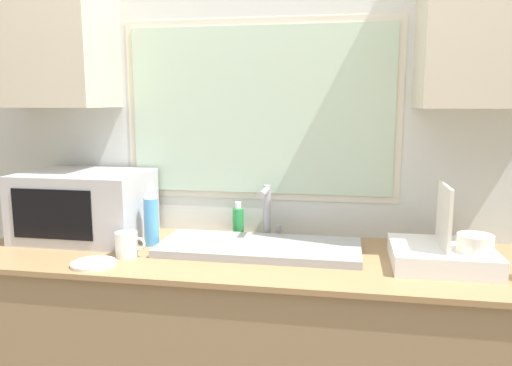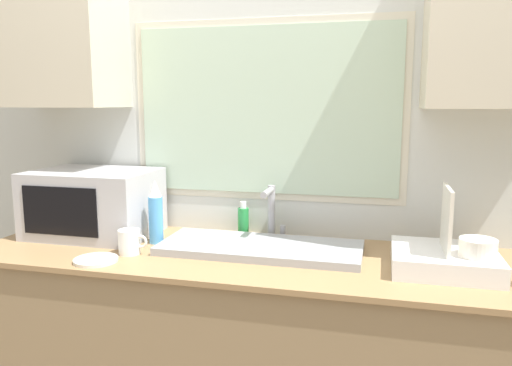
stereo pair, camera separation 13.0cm
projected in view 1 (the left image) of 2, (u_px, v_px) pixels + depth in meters
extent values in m
cube|color=#8C7251|center=(246.00, 365.00, 1.98)|extent=(2.10, 0.63, 0.87)
cube|color=#99754C|center=(246.00, 256.00, 1.91)|extent=(2.13, 0.66, 0.02)
cube|color=silver|center=(261.00, 141.00, 2.17)|extent=(6.00, 0.06, 2.60)
cube|color=beige|center=(260.00, 111.00, 2.12)|extent=(1.18, 0.01, 0.77)
cube|color=#B2CCB2|center=(259.00, 111.00, 2.12)|extent=(1.12, 0.01, 0.71)
cube|color=beige|center=(46.00, 18.00, 2.06)|extent=(0.50, 0.32, 0.73)
cube|color=beige|center=(495.00, 4.00, 1.76)|extent=(0.50, 0.32, 0.73)
cube|color=#9EA0A5|center=(259.00, 247.00, 1.93)|extent=(0.78, 0.32, 0.03)
cylinder|color=#99999E|center=(267.00, 212.00, 2.10)|extent=(0.03, 0.03, 0.23)
cylinder|color=#99999E|center=(264.00, 192.00, 2.02)|extent=(0.03, 0.14, 0.03)
cylinder|color=#99999E|center=(279.00, 232.00, 2.11)|extent=(0.02, 0.02, 0.06)
cube|color=#B2B2B7|center=(85.00, 205.00, 2.11)|extent=(0.52, 0.37, 0.28)
cube|color=black|center=(52.00, 214.00, 1.94)|extent=(0.34, 0.01, 0.20)
cube|color=white|center=(442.00, 256.00, 1.76)|extent=(0.35, 0.32, 0.07)
cube|color=silver|center=(444.00, 216.00, 1.74)|extent=(0.01, 0.22, 0.22)
cylinder|color=silver|center=(475.00, 243.00, 1.69)|extent=(0.12, 0.12, 0.06)
cylinder|color=#4C99D8|center=(151.00, 222.00, 2.01)|extent=(0.06, 0.06, 0.19)
cone|color=silver|center=(150.00, 190.00, 1.99)|extent=(0.05, 0.05, 0.07)
cylinder|color=#268C3F|center=(238.00, 222.00, 2.16)|extent=(0.05, 0.05, 0.12)
cylinder|color=white|center=(238.00, 205.00, 2.14)|extent=(0.03, 0.03, 0.03)
cylinder|color=white|center=(127.00, 244.00, 1.86)|extent=(0.08, 0.08, 0.09)
torus|color=white|center=(139.00, 244.00, 1.85)|extent=(0.05, 0.01, 0.05)
cylinder|color=silver|center=(94.00, 264.00, 1.77)|extent=(0.16, 0.16, 0.01)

